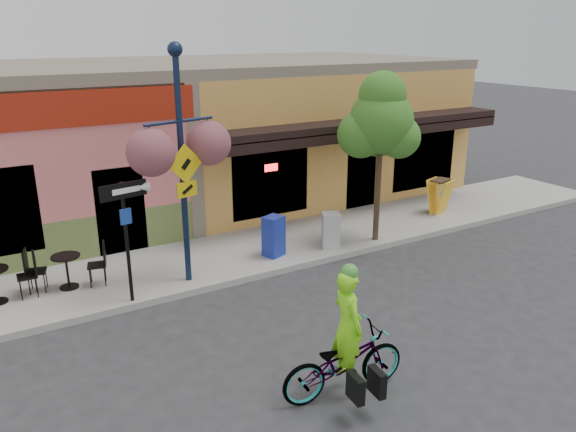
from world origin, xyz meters
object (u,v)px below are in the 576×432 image
at_px(newspaper_box_blue, 274,236).
at_px(street_tree, 379,158).
at_px(building, 177,133).
at_px(lamp_post, 182,168).
at_px(cyclist_rider, 347,341).
at_px(bicycle, 344,362).
at_px(one_way_sign, 127,243).
at_px(newspaper_box_grey, 331,230).

bearing_deg(newspaper_box_blue, street_tree, -28.94).
height_order(building, lamp_post, lamp_post).
relative_size(cyclist_rider, street_tree, 0.41).
relative_size(building, bicycle, 8.77).
distance_m(cyclist_rider, one_way_sign, 5.02).
height_order(bicycle, lamp_post, lamp_post).
relative_size(lamp_post, street_tree, 1.15).
bearing_deg(newspaper_box_blue, bicycle, -128.91).
xyz_separation_m(lamp_post, newspaper_box_blue, (2.31, 0.26, -2.04)).
relative_size(bicycle, one_way_sign, 0.83).
distance_m(bicycle, newspaper_box_grey, 5.86).
bearing_deg(newspaper_box_grey, newspaper_box_blue, -164.83).
bearing_deg(street_tree, newspaper_box_grey, 173.90).
distance_m(lamp_post, street_tree, 5.19).
distance_m(bicycle, cyclist_rider, 0.37).
relative_size(bicycle, lamp_post, 0.41).
bearing_deg(lamp_post, building, 57.71).
height_order(building, cyclist_rider, building).
bearing_deg(bicycle, one_way_sign, 29.95).
bearing_deg(bicycle, newspaper_box_blue, -11.80).
xyz_separation_m(one_way_sign, street_tree, (6.54, 0.22, 0.95)).
relative_size(building, newspaper_box_blue, 18.16).
xyz_separation_m(building, newspaper_box_blue, (0.08, -6.22, -1.60)).
xyz_separation_m(newspaper_box_blue, newspaper_box_grey, (1.51, -0.26, -0.04)).
bearing_deg(building, one_way_sign, -117.76).
distance_m(building, newspaper_box_blue, 6.42).
bearing_deg(newspaper_box_blue, one_way_sign, 168.71).
xyz_separation_m(lamp_post, street_tree, (5.18, -0.15, -0.33)).
height_order(building, bicycle, building).
distance_m(building, bicycle, 11.63).
height_order(building, street_tree, street_tree).
relative_size(building, street_tree, 4.13).
distance_m(lamp_post, newspaper_box_grey, 4.35).
xyz_separation_m(bicycle, lamp_post, (-0.63, 4.92, 2.14)).
xyz_separation_m(cyclist_rider, newspaper_box_blue, (1.63, 5.17, -0.26)).
height_order(newspaper_box_blue, newspaper_box_grey, newspaper_box_blue).
height_order(cyclist_rider, street_tree, street_tree).
distance_m(cyclist_rider, newspaper_box_blue, 5.43).
bearing_deg(bicycle, newspaper_box_grey, -26.82).
height_order(newspaper_box_grey, street_tree, street_tree).
bearing_deg(newspaper_box_grey, bicycle, -98.08).
bearing_deg(lamp_post, street_tree, -14.92).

